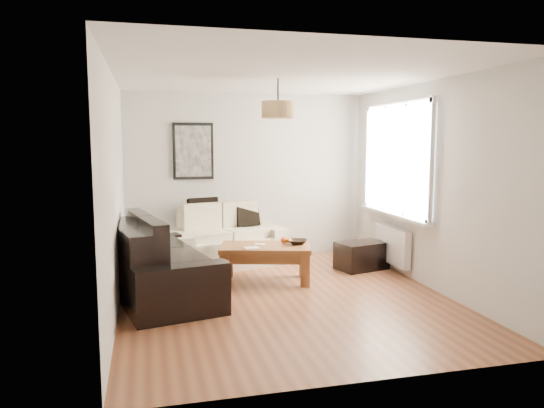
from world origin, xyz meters
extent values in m
plane|color=brown|center=(0.00, 0.00, 0.00)|extent=(4.50, 4.50, 0.00)
cube|color=white|center=(1.82, 0.80, 0.38)|extent=(0.10, 0.90, 0.52)
cylinder|color=tan|center=(0.00, 0.30, 2.23)|extent=(0.40, 0.40, 0.20)
cube|color=black|center=(1.45, 1.02, 0.20)|extent=(0.79, 0.61, 0.40)
cube|color=black|center=(-0.73, 1.99, 0.77)|extent=(0.48, 0.25, 0.46)
cube|color=black|center=(-0.06, 1.99, 0.73)|extent=(0.40, 0.23, 0.38)
imported|color=black|center=(0.38, 0.69, 0.52)|extent=(0.32, 0.32, 0.06)
sphere|color=#F85414|center=(0.23, 0.82, 0.52)|extent=(0.07, 0.07, 0.06)
sphere|color=orange|center=(0.28, 0.78, 0.52)|extent=(0.07, 0.07, 0.07)
sphere|color=#E44E13|center=(0.22, 0.83, 0.52)|extent=(0.09, 0.09, 0.09)
cube|color=white|center=(-0.27, 0.61, 0.49)|extent=(0.19, 0.14, 0.01)
camera|label=1|loc=(-1.56, -5.71, 1.86)|focal=33.61mm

